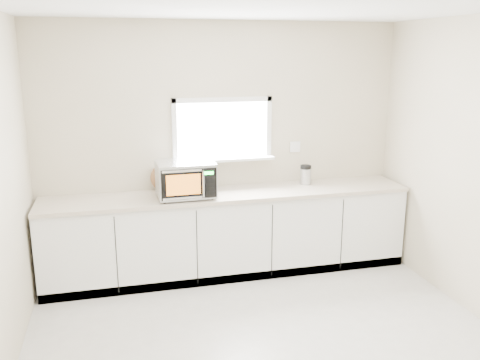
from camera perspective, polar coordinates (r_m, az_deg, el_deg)
name	(u,v)px	position (r m, az deg, el deg)	size (l,w,h in m)	color
ground	(276,358)	(4.30, 4.12, -19.33)	(4.00, 4.00, 0.00)	beige
back_wall	(222,146)	(5.61, -2.00, 3.81)	(4.00, 0.17, 2.70)	beige
cabinets	(229,234)	(5.57, -1.27, -6.11)	(3.92, 0.60, 0.88)	white
countertop	(229,194)	(5.42, -1.28, -1.58)	(3.92, 0.64, 0.04)	beige
microwave	(186,179)	(5.22, -6.13, 0.15)	(0.59, 0.48, 0.37)	black
knife_block	(192,183)	(5.29, -5.41, -0.31)	(0.16, 0.24, 0.31)	#482819
cutting_board	(164,177)	(5.52, -8.57, 0.28)	(0.28, 0.28, 0.02)	#905F37
coffee_grinder	(306,175)	(5.77, 7.37, 0.61)	(0.13, 0.13, 0.22)	#B4B7BC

